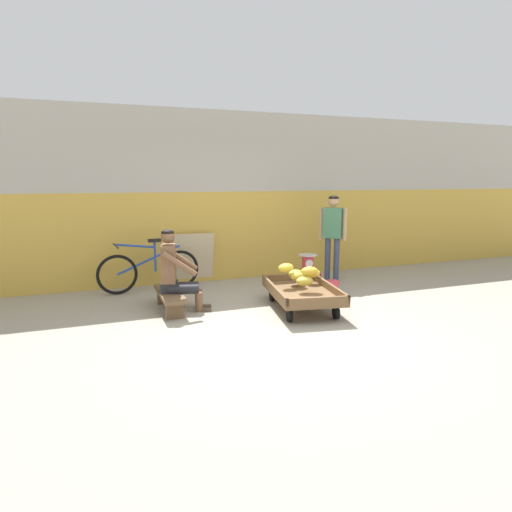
{
  "coord_description": "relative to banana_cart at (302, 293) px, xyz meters",
  "views": [
    {
      "loc": [
        -2.18,
        -4.78,
        1.82
      ],
      "look_at": [
        0.02,
        1.02,
        0.75
      ],
      "focal_mm": 31.59,
      "sensor_mm": 36.0,
      "label": 1
    }
  ],
  "objects": [
    {
      "name": "ground_plane",
      "position": [
        -0.59,
        -0.72,
        -0.24
      ],
      "size": [
        80.0,
        80.0,
        0.0
      ],
      "primitive_type": "plane",
      "color": "gray"
    },
    {
      "name": "back_wall",
      "position": [
        -0.59,
        2.35,
        1.25
      ],
      "size": [
        16.0,
        0.3,
        2.98
      ],
      "color": "gold",
      "rests_on": "ground"
    },
    {
      "name": "banana_cart",
      "position": [
        0.0,
        0.0,
        0.0
      ],
      "size": [
        1.07,
        1.56,
        0.36
      ],
      "color": "brown",
      "rests_on": "ground"
    },
    {
      "name": "banana_pile",
      "position": [
        0.08,
        0.2,
        0.23
      ],
      "size": [
        0.73,
        0.69,
        0.25
      ],
      "color": "gold",
      "rests_on": "banana_cart"
    },
    {
      "name": "low_bench",
      "position": [
        -1.74,
        0.6,
        -0.04
      ],
      "size": [
        0.31,
        1.1,
        0.27
      ],
      "color": "brown",
      "rests_on": "ground"
    },
    {
      "name": "vendor_seated",
      "position": [
        -1.66,
        0.58,
        0.33
      ],
      "size": [
        0.73,
        0.58,
        1.14
      ],
      "color": "brown",
      "rests_on": "ground"
    },
    {
      "name": "plastic_crate",
      "position": [
        0.59,
        0.99,
        -0.09
      ],
      "size": [
        0.36,
        0.28,
        0.3
      ],
      "color": "red",
      "rests_on": "ground"
    },
    {
      "name": "weighing_scale",
      "position": [
        0.59,
        0.98,
        0.21
      ],
      "size": [
        0.3,
        0.3,
        0.29
      ],
      "color": "#28282D",
      "rests_on": "plastic_crate"
    },
    {
      "name": "bicycle_near_left",
      "position": [
        -1.86,
        1.82,
        0.11
      ],
      "size": [
        1.66,
        0.48,
        0.86
      ],
      "color": "black",
      "rests_on": "ground"
    },
    {
      "name": "sign_board",
      "position": [
        -1.04,
        2.14,
        0.2
      ],
      "size": [
        0.7,
        0.2,
        0.89
      ],
      "color": "#C6B289",
      "rests_on": "ground"
    },
    {
      "name": "customer_adult",
      "position": [
        1.23,
        1.31,
        0.71
      ],
      "size": [
        0.37,
        0.37,
        1.53
      ],
      "color": "#38425B",
      "rests_on": "ground"
    },
    {
      "name": "shopping_bag",
      "position": [
        0.8,
        0.55,
        -0.12
      ],
      "size": [
        0.18,
        0.12,
        0.24
      ],
      "primitive_type": "cube",
      "color": "#D13D4C",
      "rests_on": "ground"
    }
  ]
}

